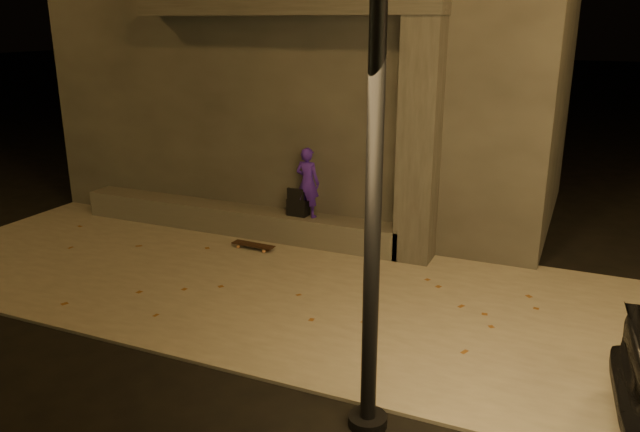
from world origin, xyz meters
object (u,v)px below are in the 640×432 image
at_px(column, 419,144).
at_px(backpack, 298,206).
at_px(skateboarder, 308,183).
at_px(skateboard, 253,245).

bearing_deg(column, backpack, 180.00).
xyz_separation_m(column, skateboarder, (-1.81, 0.00, -0.78)).
distance_m(column, backpack, 2.31).
bearing_deg(backpack, column, 2.58).
bearing_deg(column, skateboarder, 180.00).
distance_m(skateboarder, skateboard, 1.34).
distance_m(backpack, skateboard, 0.99).
relative_size(backpack, skateboard, 0.65).
height_order(skateboarder, skateboard, skateboarder).
bearing_deg(skateboard, column, 17.46).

